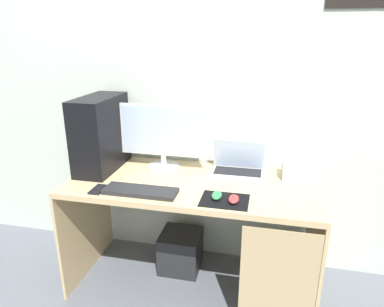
# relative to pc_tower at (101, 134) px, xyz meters

# --- Properties ---
(ground_plane) EXTENTS (8.00, 8.00, 0.00)m
(ground_plane) POSITION_rel_pc_tower_xyz_m (0.63, -0.09, -0.99)
(ground_plane) COLOR slate
(wall_back) EXTENTS (4.00, 0.05, 2.60)m
(wall_back) POSITION_rel_pc_tower_xyz_m (0.63, 0.30, 0.31)
(wall_back) COLOR beige
(wall_back) RESTS_ON ground_plane
(desk) EXTENTS (1.52, 0.69, 0.75)m
(desk) POSITION_rel_pc_tower_xyz_m (0.65, -0.10, -0.39)
(desk) COLOR tan
(desk) RESTS_ON ground_plane
(pc_tower) EXTENTS (0.21, 0.46, 0.48)m
(pc_tower) POSITION_rel_pc_tower_xyz_m (0.00, 0.00, 0.00)
(pc_tower) COLOR black
(pc_tower) RESTS_ON desk
(monitor) EXTENTS (0.57, 0.21, 0.43)m
(monitor) POSITION_rel_pc_tower_xyz_m (0.39, 0.09, -0.02)
(monitor) COLOR silver
(monitor) RESTS_ON desk
(laptop) EXTENTS (0.34, 0.22, 0.21)m
(laptop) POSITION_rel_pc_tower_xyz_m (0.89, 0.11, -0.20)
(laptop) COLOR silver
(laptop) RESTS_ON desk
(projector) EXTENTS (0.20, 0.14, 0.11)m
(projector) POSITION_rel_pc_tower_xyz_m (1.27, 0.10, -0.19)
(projector) COLOR #B7BCC6
(projector) RESTS_ON desk
(keyboard) EXTENTS (0.42, 0.14, 0.02)m
(keyboard) POSITION_rel_pc_tower_xyz_m (0.38, -0.31, -0.23)
(keyboard) COLOR #232326
(keyboard) RESTS_ON desk
(mousepad) EXTENTS (0.26, 0.20, 0.00)m
(mousepad) POSITION_rel_pc_tower_xyz_m (0.86, -0.30, -0.24)
(mousepad) COLOR black
(mousepad) RESTS_ON desk
(mouse_left) EXTENTS (0.06, 0.10, 0.03)m
(mouse_left) POSITION_rel_pc_tower_xyz_m (0.82, -0.29, -0.22)
(mouse_left) COLOR #338C4C
(mouse_left) RESTS_ON mousepad
(mouse_right) EXTENTS (0.06, 0.10, 0.03)m
(mouse_right) POSITION_rel_pc_tower_xyz_m (0.91, -0.32, -0.22)
(mouse_right) COLOR #B23333
(mouse_right) RESTS_ON mousepad
(cell_phone) EXTENTS (0.07, 0.13, 0.01)m
(cell_phone) POSITION_rel_pc_tower_xyz_m (0.13, -0.33, -0.24)
(cell_phone) COLOR black
(cell_phone) RESTS_ON desk
(subwoofer) EXTENTS (0.28, 0.28, 0.28)m
(subwoofer) POSITION_rel_pc_tower_xyz_m (0.52, 0.05, -0.85)
(subwoofer) COLOR #232326
(subwoofer) RESTS_ON ground_plane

